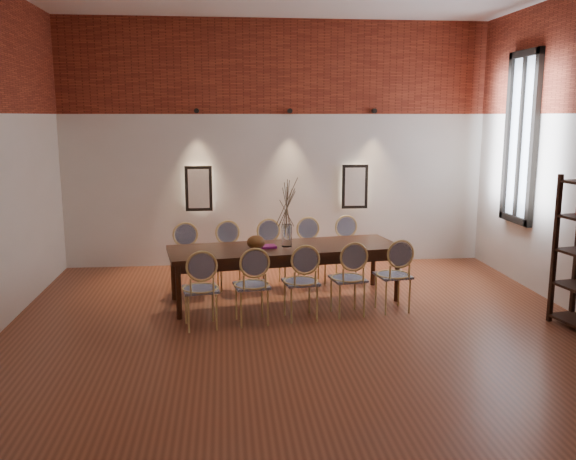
{
  "coord_description": "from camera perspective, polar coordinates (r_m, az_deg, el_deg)",
  "views": [
    {
      "loc": [
        -0.88,
        -6.59,
        2.47
      ],
      "look_at": [
        -0.09,
        0.94,
        1.05
      ],
      "focal_mm": 38.0,
      "sensor_mm": 36.0,
      "label": 1
    }
  ],
  "objects": [
    {
      "name": "wall_back",
      "position": [
        10.18,
        -1.04,
        7.98
      ],
      "size": [
        7.0,
        0.1,
        4.0
      ],
      "primitive_type": "cube",
      "color": "silver",
      "rests_on": "ground"
    },
    {
      "name": "book",
      "position": [
        8.08,
        -2.08,
        -1.56
      ],
      "size": [
        0.28,
        0.22,
        0.03
      ],
      "primitive_type": "cube",
      "rotation": [
        0.0,
        0.0,
        0.15
      ],
      "color": "#87126E",
      "rests_on": "dining_table"
    },
    {
      "name": "chair_far_b",
      "position": [
        8.83,
        -5.42,
        -2.51
      ],
      "size": [
        0.5,
        0.5,
        0.94
      ],
      "primitive_type": null,
      "rotation": [
        0.0,
        0.0,
        3.3
      ],
      "color": "#DABD70",
      "rests_on": "floor"
    },
    {
      "name": "chair_near_a",
      "position": [
        7.26,
        -8.2,
        -5.47
      ],
      "size": [
        0.5,
        0.5,
        0.94
      ],
      "primitive_type": null,
      "rotation": [
        0.0,
        0.0,
        0.15
      ],
      "color": "#DABD70",
      "rests_on": "floor"
    },
    {
      "name": "chair_far_c",
      "position": [
        8.95,
        -1.54,
        -2.3
      ],
      "size": [
        0.5,
        0.5,
        0.94
      ],
      "primitive_type": null,
      "rotation": [
        0.0,
        0.0,
        3.3
      ],
      "color": "#DABD70",
      "rests_on": "floor"
    },
    {
      "name": "chair_far_a",
      "position": [
        8.75,
        -9.39,
        -2.73
      ],
      "size": [
        0.5,
        0.5,
        0.94
      ],
      "primitive_type": null,
      "rotation": [
        0.0,
        0.0,
        3.3
      ],
      "color": "#DABD70",
      "rests_on": "floor"
    },
    {
      "name": "chair_near_e",
      "position": [
        7.91,
        9.8,
        -4.18
      ],
      "size": [
        0.5,
        0.5,
        0.94
      ],
      "primitive_type": null,
      "rotation": [
        0.0,
        0.0,
        0.15
      ],
      "color": "#DABD70",
      "rests_on": "floor"
    },
    {
      "name": "chair_far_d",
      "position": [
        9.1,
        2.23,
        -2.07
      ],
      "size": [
        0.5,
        0.5,
        0.94
      ],
      "primitive_type": null,
      "rotation": [
        0.0,
        0.0,
        3.3
      ],
      "color": "#DABD70",
      "rests_on": "floor"
    },
    {
      "name": "bowl",
      "position": [
        8.0,
        -3.02,
        -1.15
      ],
      "size": [
        0.24,
        0.24,
        0.18
      ],
      "primitive_type": "ellipsoid",
      "color": "brown",
      "rests_on": "dining_table"
    },
    {
      "name": "chair_near_d",
      "position": [
        7.68,
        5.62,
        -4.52
      ],
      "size": [
        0.5,
        0.5,
        0.94
      ],
      "primitive_type": null,
      "rotation": [
        0.0,
        0.0,
        0.15
      ],
      "color": "#DABD70",
      "rests_on": "floor"
    },
    {
      "name": "window_frame",
      "position": [
        9.62,
        20.92,
        8.03
      ],
      "size": [
        0.08,
        0.9,
        2.5
      ],
      "primitive_type": "cube",
      "color": "black",
      "rests_on": "wall_right"
    },
    {
      "name": "vase",
      "position": [
        8.13,
        -0.11,
        -0.51
      ],
      "size": [
        0.14,
        0.14,
        0.3
      ],
      "primitive_type": "cylinder",
      "color": "silver",
      "rests_on": "dining_table"
    },
    {
      "name": "dining_table",
      "position": [
        8.24,
        -0.29,
        -4.11
      ],
      "size": [
        3.18,
        1.45,
        0.75
      ],
      "primitive_type": "cube",
      "rotation": [
        0.0,
        0.0,
        0.15
      ],
      "color": "#35170B",
      "rests_on": "floor"
    },
    {
      "name": "chair_near_b",
      "position": [
        7.35,
        -3.43,
        -5.18
      ],
      "size": [
        0.5,
        0.5,
        0.94
      ],
      "primitive_type": null,
      "rotation": [
        0.0,
        0.0,
        0.15
      ],
      "color": "#DABD70",
      "rests_on": "floor"
    },
    {
      "name": "dried_branches",
      "position": [
        8.05,
        -0.11,
        2.63
      ],
      "size": [
        0.5,
        0.5,
        0.7
      ],
      "primitive_type": null,
      "color": "#473B28",
      "rests_on": "vase"
    },
    {
      "name": "spot_fixture_mid",
      "position": [
        10.06,
        0.17,
        11.09
      ],
      "size": [
        0.08,
        0.1,
        0.08
      ],
      "primitive_type": "cylinder",
      "rotation": [
        1.57,
        0.0,
        0.0
      ],
      "color": "black",
      "rests_on": "wall_back"
    },
    {
      "name": "spot_fixture_left",
      "position": [
        10.01,
        -8.55,
        10.97
      ],
      "size": [
        0.08,
        0.1,
        0.08
      ],
      "primitive_type": "cylinder",
      "rotation": [
        1.57,
        0.0,
        0.0
      ],
      "color": "black",
      "rests_on": "wall_back"
    },
    {
      "name": "chair_far_e",
      "position": [
        9.3,
        5.85,
        -1.85
      ],
      "size": [
        0.5,
        0.5,
        0.94
      ],
      "primitive_type": null,
      "rotation": [
        0.0,
        0.0,
        3.3
      ],
      "color": "#DABD70",
      "rests_on": "floor"
    },
    {
      "name": "chair_near_c",
      "position": [
        7.49,
        1.2,
        -4.86
      ],
      "size": [
        0.5,
        0.5,
        0.94
      ],
      "primitive_type": null,
      "rotation": [
        0.0,
        0.0,
        0.15
      ],
      "color": "#DABD70",
      "rests_on": "floor"
    },
    {
      "name": "floor",
      "position": [
        7.09,
        1.54,
        -9.85
      ],
      "size": [
        7.0,
        7.0,
        0.02
      ],
      "primitive_type": "cube",
      "color": "brown",
      "rests_on": "ground"
    },
    {
      "name": "spot_fixture_right",
      "position": [
        10.31,
        8.08,
        10.97
      ],
      "size": [
        0.08,
        0.1,
        0.08
      ],
      "primitive_type": "cylinder",
      "rotation": [
        1.57,
        0.0,
        0.0
      ],
      "color": "black",
      "rests_on": "wall_back"
    },
    {
      "name": "niche_left",
      "position": [
        10.11,
        -8.35,
        3.87
      ],
      "size": [
        0.36,
        0.06,
        0.66
      ],
      "primitive_type": "cube",
      "color": "#FFEAC6",
      "rests_on": "wall_back"
    },
    {
      "name": "wall_front",
      "position": [
        3.2,
        10.07,
        1.96
      ],
      "size": [
        7.0,
        0.1,
        4.0
      ],
      "primitive_type": "cube",
      "color": "silver",
      "rests_on": "ground"
    },
    {
      "name": "niche_right",
      "position": [
        10.34,
        6.24,
        4.07
      ],
      "size": [
        0.36,
        0.06,
        0.66
      ],
      "primitive_type": "cube",
      "color": "#FFEAC6",
      "rests_on": "wall_back"
    },
    {
      "name": "window_mullion",
      "position": [
        9.62,
        20.92,
        8.03
      ],
      "size": [
        0.06,
        0.06,
        2.4
      ],
      "primitive_type": "cube",
      "color": "black",
      "rests_on": "wall_right"
    },
    {
      "name": "window_glass",
      "position": [
        9.63,
        21.03,
        8.03
      ],
      "size": [
        0.02,
        0.78,
        2.38
      ],
      "primitive_type": "cube",
      "color": "silver",
      "rests_on": "wall_right"
    },
    {
      "name": "brick_band_back",
      "position": [
        10.13,
        -1.03,
        15.04
      ],
      "size": [
        7.0,
        0.02,
        1.5
      ],
      "primitive_type": "cube",
      "color": "maroon",
      "rests_on": "ground"
    }
  ]
}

